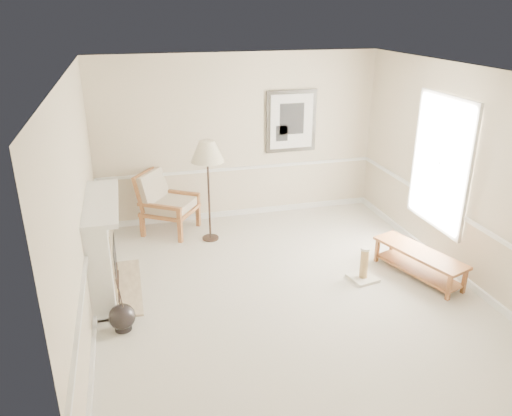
# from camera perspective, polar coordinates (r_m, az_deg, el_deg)

# --- Properties ---
(ground) EXTENTS (5.50, 5.50, 0.00)m
(ground) POSITION_cam_1_polar(r_m,az_deg,el_deg) (6.92, 3.33, -9.29)
(ground) COLOR silver
(ground) RESTS_ON ground
(room) EXTENTS (5.04, 5.54, 2.92)m
(room) POSITION_cam_1_polar(r_m,az_deg,el_deg) (6.27, 4.69, 5.98)
(room) COLOR beige
(room) RESTS_ON ground
(fireplace) EXTENTS (0.64, 1.64, 1.31)m
(fireplace) POSITION_cam_1_polar(r_m,az_deg,el_deg) (6.89, -17.13, -4.40)
(fireplace) COLOR white
(fireplace) RESTS_ON ground
(floor_vase) EXTENTS (0.31, 0.31, 0.92)m
(floor_vase) POSITION_cam_1_polar(r_m,az_deg,el_deg) (6.26, -15.05, -11.99)
(floor_vase) COLOR black
(floor_vase) RESTS_ON ground
(armchair) EXTENTS (1.14, 1.12, 1.05)m
(armchair) POSITION_cam_1_polar(r_m,az_deg,el_deg) (8.56, -10.55, 0.95)
(armchair) COLOR brown
(armchair) RESTS_ON ground
(floor_lamp) EXTENTS (0.66, 0.66, 1.67)m
(floor_lamp) POSITION_cam_1_polar(r_m,az_deg,el_deg) (7.84, -5.58, 6.13)
(floor_lamp) COLOR black
(floor_lamp) RESTS_ON ground
(bench) EXTENTS (0.84, 1.46, 0.40)m
(bench) POSITION_cam_1_polar(r_m,az_deg,el_deg) (7.46, 18.12, -5.61)
(bench) COLOR brown
(bench) RESTS_ON ground
(scratching_post) EXTENTS (0.41, 0.41, 0.50)m
(scratching_post) POSITION_cam_1_polar(r_m,az_deg,el_deg) (7.22, 12.20, -6.91)
(scratching_post) COLOR beige
(scratching_post) RESTS_ON ground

